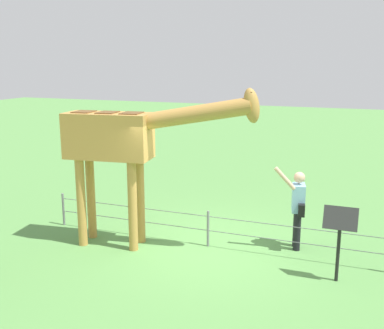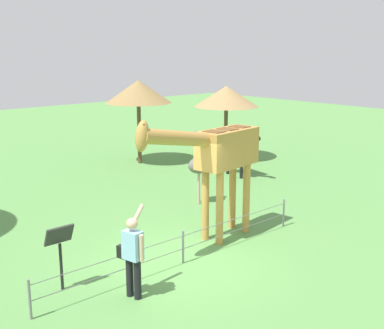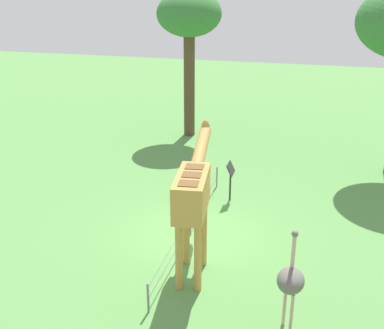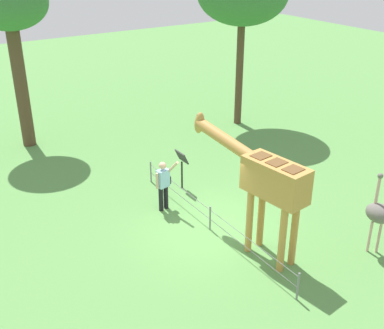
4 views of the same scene
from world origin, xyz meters
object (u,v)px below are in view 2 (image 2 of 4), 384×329
Objects in this scene: giraffe at (219,154)px; visitor at (133,252)px; shade_hut_near at (226,97)px; info_sign at (60,244)px; zebra at (239,145)px; shade_hut_far at (138,92)px; ostrich at (199,166)px.

giraffe is 2.27× the size of visitor.
shade_hut_near reaches higher than info_sign.
visitor is 1.47m from info_sign.
info_sign is at bearing 22.69° from zebra.
visitor is 0.55× the size of shade_hut_near.
info_sign is at bearing 46.18° from shade_hut_far.
giraffe is 3.65m from visitor.
giraffe is at bearing -162.28° from visitor.
giraffe is at bearing 43.40° from shade_hut_near.
visitor is at bearing 53.50° from shade_hut_far.
shade_hut_near is 3.63m from shade_hut_far.
shade_hut_near is (-1.64, -2.31, 1.48)m from zebra.
shade_hut_near is (-9.88, -7.30, 1.74)m from visitor.
shade_hut_near is at bearing -142.88° from ostrich.
zebra is at bearing 54.60° from shade_hut_near.
info_sign is at bearing 29.64° from shade_hut_near.
ostrich is at bearing -123.25° from giraffe.
ostrich is 0.73× the size of shade_hut_near.
giraffe is at bearing 66.68° from shade_hut_far.
shade_hut_near is at bearing -143.55° from visitor.
shade_hut_far is (3.13, -1.82, 0.25)m from shade_hut_near.
giraffe is 1.26× the size of shade_hut_near.
shade_hut_far is (-3.48, -8.07, 0.75)m from giraffe.
giraffe reaches higher than shade_hut_near.
ostrich reaches higher than info_sign.
visitor is 0.94× the size of zebra.
shade_hut_far reaches higher than giraffe.
visitor is at bearing 31.20° from zebra.
shade_hut_far reaches higher than zebra.
zebra is at bearing -157.31° from info_sign.
ostrich is 6.43m from shade_hut_near.
shade_hut_far is at bearing -126.50° from visitor.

